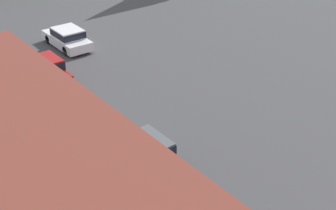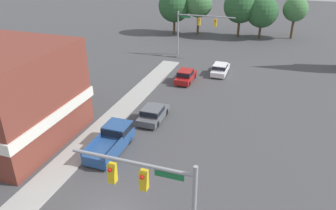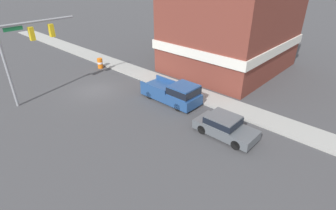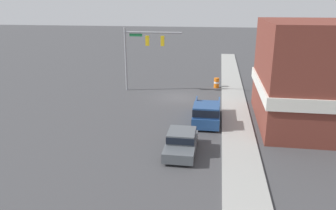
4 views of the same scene
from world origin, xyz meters
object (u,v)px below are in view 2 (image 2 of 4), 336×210
car_oncoming (220,69)px  pickup_truck_parked (113,139)px  car_second_ahead (186,76)px  car_lead (153,113)px

car_oncoming → pickup_truck_parked: bearing=75.8°
car_second_ahead → pickup_truck_parked: (-1.61, -16.36, 0.10)m
car_second_ahead → pickup_truck_parked: 16.43m
car_lead → car_oncoming: car_lead is taller
car_lead → car_oncoming: (3.78, 14.77, -0.01)m
pickup_truck_parked → car_second_ahead: bearing=84.4°
car_second_ahead → car_lead: bearing=-91.1°
car_lead → car_oncoming: size_ratio=0.96×
car_lead → car_second_ahead: (0.21, 10.67, 0.05)m
car_lead → pickup_truck_parked: bearing=-103.8°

